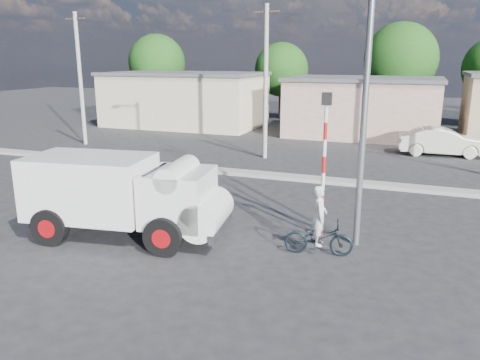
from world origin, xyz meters
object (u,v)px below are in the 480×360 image
(bicycle, at_px, (319,238))
(car_cream, at_px, (442,142))
(cyclist, at_px, (319,226))
(traffic_pole, at_px, (324,153))
(truck, at_px, (126,194))
(streetlight, at_px, (361,71))

(bicycle, distance_m, car_cream, 16.54)
(bicycle, xyz_separation_m, cyclist, (0.00, 0.00, 0.34))
(cyclist, distance_m, traffic_pole, 2.27)
(car_cream, bearing_deg, truck, 146.32)
(traffic_pole, height_order, streetlight, streetlight)
(traffic_pole, distance_m, streetlight, 2.56)
(car_cream, bearing_deg, bicycle, 162.37)
(bicycle, distance_m, cyclist, 0.34)
(truck, height_order, cyclist, truck)
(cyclist, bearing_deg, car_cream, -23.26)
(bicycle, distance_m, traffic_pole, 2.54)
(cyclist, height_order, streetlight, streetlight)
(cyclist, height_order, car_cream, cyclist)
(truck, relative_size, traffic_pole, 1.43)
(cyclist, relative_size, traffic_pole, 0.38)
(car_cream, relative_size, streetlight, 0.52)
(truck, relative_size, car_cream, 1.33)
(car_cream, height_order, traffic_pole, traffic_pole)
(bicycle, bearing_deg, streetlight, -43.50)
(truck, distance_m, streetlight, 7.57)
(truck, relative_size, cyclist, 3.73)
(truck, bearing_deg, bicycle, -0.36)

